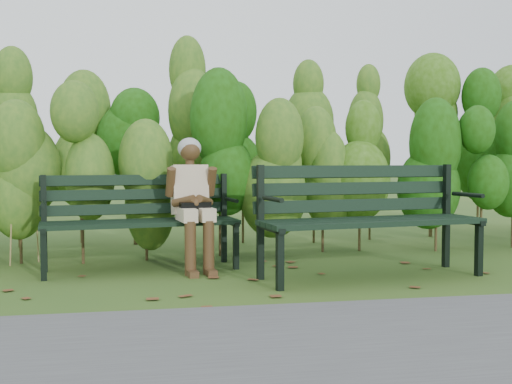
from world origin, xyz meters
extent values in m
plane|color=#30521E|center=(0.00, 0.00, 0.00)|extent=(80.00, 80.00, 0.00)
cube|color=#474749|center=(0.00, -2.20, 0.01)|extent=(60.00, 2.50, 0.01)
cylinder|color=#47381E|center=(-2.14, 1.30, 0.40)|extent=(0.03, 0.03, 0.80)
ellipsoid|color=#325C0D|center=(-2.14, 1.30, 1.04)|extent=(0.64, 0.64, 1.44)
cylinder|color=#47381E|center=(-1.53, 1.30, 0.40)|extent=(0.03, 0.03, 0.80)
ellipsoid|color=#325C0D|center=(-1.53, 1.30, 1.04)|extent=(0.64, 0.64, 1.44)
cylinder|color=#47381E|center=(-0.92, 1.30, 0.40)|extent=(0.03, 0.03, 0.80)
ellipsoid|color=#325C0D|center=(-0.92, 1.30, 1.04)|extent=(0.64, 0.64, 1.44)
cylinder|color=#47381E|center=(-0.31, 1.30, 0.40)|extent=(0.03, 0.03, 0.80)
ellipsoid|color=#325C0D|center=(-0.31, 1.30, 1.04)|extent=(0.64, 0.64, 1.44)
cylinder|color=#47381E|center=(0.31, 1.30, 0.40)|extent=(0.03, 0.03, 0.80)
ellipsoid|color=#325C0D|center=(0.31, 1.30, 1.04)|extent=(0.64, 0.64, 1.44)
cylinder|color=#47381E|center=(0.92, 1.30, 0.40)|extent=(0.03, 0.03, 0.80)
ellipsoid|color=#325C0D|center=(0.92, 1.30, 1.04)|extent=(0.64, 0.64, 1.44)
cylinder|color=#47381E|center=(1.53, 1.30, 0.40)|extent=(0.03, 0.03, 0.80)
ellipsoid|color=#325C0D|center=(1.53, 1.30, 1.04)|extent=(0.64, 0.64, 1.44)
cylinder|color=#47381E|center=(2.14, 1.30, 0.40)|extent=(0.03, 0.03, 0.80)
ellipsoid|color=#325C0D|center=(2.14, 1.30, 1.04)|extent=(0.64, 0.64, 1.44)
cylinder|color=#47381E|center=(2.75, 1.30, 0.40)|extent=(0.03, 0.03, 0.80)
ellipsoid|color=#325C0D|center=(2.75, 1.30, 1.04)|extent=(0.64, 0.64, 1.44)
cylinder|color=#47381E|center=(-1.92, 2.30, 0.55)|extent=(0.04, 0.04, 1.10)
ellipsoid|color=#1C4509|center=(-1.92, 2.30, 1.43)|extent=(0.70, 0.70, 1.98)
cylinder|color=#47381E|center=(-1.15, 2.30, 0.55)|extent=(0.04, 0.04, 1.10)
ellipsoid|color=#1C4509|center=(-1.15, 2.30, 1.43)|extent=(0.70, 0.70, 1.98)
cylinder|color=#47381E|center=(-0.38, 2.30, 0.55)|extent=(0.04, 0.04, 1.10)
ellipsoid|color=#1C4509|center=(-0.38, 2.30, 1.43)|extent=(0.70, 0.70, 1.98)
cylinder|color=#47381E|center=(0.38, 2.30, 0.55)|extent=(0.04, 0.04, 1.10)
ellipsoid|color=#1C4509|center=(0.38, 2.30, 1.43)|extent=(0.70, 0.70, 1.98)
cylinder|color=#47381E|center=(1.15, 2.30, 0.55)|extent=(0.04, 0.04, 1.10)
ellipsoid|color=#1C4509|center=(1.15, 2.30, 1.43)|extent=(0.70, 0.70, 1.98)
cylinder|color=#47381E|center=(1.92, 2.30, 0.55)|extent=(0.04, 0.04, 1.10)
ellipsoid|color=#1C4509|center=(1.92, 2.30, 1.43)|extent=(0.70, 0.70, 1.98)
cylinder|color=#47381E|center=(2.69, 2.30, 0.55)|extent=(0.04, 0.04, 1.10)
ellipsoid|color=#1C4509|center=(2.69, 2.30, 1.43)|extent=(0.70, 0.70, 1.98)
cylinder|color=#47381E|center=(3.46, 2.30, 0.55)|extent=(0.04, 0.04, 1.10)
ellipsoid|color=#1C4509|center=(3.46, 2.30, 1.43)|extent=(0.70, 0.70, 1.98)
cube|color=brown|center=(-0.78, -1.15, 0.00)|extent=(0.11, 0.10, 0.01)
cube|color=brown|center=(-1.21, 0.58, 0.00)|extent=(0.11, 0.11, 0.01)
cube|color=brown|center=(-1.68, 0.66, 0.00)|extent=(0.10, 0.11, 0.01)
cube|color=brown|center=(1.56, 0.37, 0.00)|extent=(0.11, 0.11, 0.01)
cube|color=brown|center=(1.05, 0.69, 0.00)|extent=(0.11, 0.11, 0.01)
cube|color=brown|center=(0.61, 0.60, 0.00)|extent=(0.11, 0.10, 0.01)
cube|color=brown|center=(-0.01, 0.70, 0.00)|extent=(0.08, 0.10, 0.01)
cube|color=brown|center=(2.80, 0.86, 0.00)|extent=(0.11, 0.11, 0.01)
cube|color=brown|center=(0.62, -0.60, 0.00)|extent=(0.11, 0.11, 0.01)
cube|color=brown|center=(1.26, 0.61, 0.00)|extent=(0.09, 0.08, 0.01)
cube|color=brown|center=(-1.93, -0.85, 0.00)|extent=(0.11, 0.09, 0.01)
cube|color=brown|center=(-0.13, 0.70, 0.00)|extent=(0.11, 0.11, 0.01)
cube|color=brown|center=(0.68, 0.65, 0.00)|extent=(0.10, 0.11, 0.01)
cube|color=brown|center=(0.17, -0.58, 0.00)|extent=(0.11, 0.10, 0.01)
cube|color=brown|center=(0.99, 0.74, 0.00)|extent=(0.11, 0.11, 0.01)
cube|color=brown|center=(-1.78, 0.45, 0.00)|extent=(0.11, 0.11, 0.01)
cube|color=brown|center=(-2.12, 0.17, 0.00)|extent=(0.09, 0.07, 0.01)
cube|color=brown|center=(-0.70, -0.86, 0.00)|extent=(0.11, 0.11, 0.01)
cube|color=black|center=(-1.02, 0.45, 0.45)|extent=(1.81, 0.36, 0.04)
cube|color=black|center=(-1.03, 0.58, 0.45)|extent=(1.81, 0.36, 0.04)
cube|color=black|center=(-1.05, 0.70, 0.45)|extent=(1.81, 0.36, 0.04)
cube|color=black|center=(-1.07, 0.83, 0.45)|extent=(1.81, 0.36, 0.04)
cube|color=black|center=(-1.08, 0.92, 0.56)|extent=(1.80, 0.31, 0.11)
cube|color=black|center=(-1.08, 0.93, 0.71)|extent=(1.80, 0.31, 0.11)
cube|color=black|center=(-1.09, 0.95, 0.85)|extent=(1.80, 0.31, 0.11)
cube|color=black|center=(-1.87, 0.32, 0.23)|extent=(0.06, 0.06, 0.45)
cube|color=black|center=(-1.93, 0.75, 0.45)|extent=(0.06, 0.06, 0.91)
cube|color=black|center=(-1.90, 0.52, 0.43)|extent=(0.12, 0.51, 0.04)
cylinder|color=black|center=(-1.89, 0.47, 0.66)|extent=(0.09, 0.38, 0.04)
cube|color=black|center=(-0.16, 0.56, 0.23)|extent=(0.06, 0.06, 0.45)
cube|color=black|center=(-0.22, 0.99, 0.45)|extent=(0.06, 0.06, 0.91)
cube|color=black|center=(-0.18, 0.76, 0.43)|extent=(0.12, 0.51, 0.04)
cylinder|color=black|center=(-0.18, 0.71, 0.66)|extent=(0.09, 0.38, 0.04)
cube|color=black|center=(1.00, -0.28, 0.50)|extent=(2.00, 0.41, 0.04)
cube|color=black|center=(0.98, -0.14, 0.50)|extent=(2.00, 0.41, 0.04)
cube|color=black|center=(0.96, -0.01, 0.50)|extent=(2.00, 0.41, 0.04)
cube|color=black|center=(0.94, 0.13, 0.50)|extent=(2.00, 0.41, 0.04)
cube|color=black|center=(0.92, 0.23, 0.62)|extent=(1.99, 0.35, 0.12)
cube|color=black|center=(0.92, 0.25, 0.78)|extent=(1.99, 0.35, 0.12)
cube|color=black|center=(0.92, 0.27, 0.94)|extent=(1.99, 0.35, 0.12)
cube|color=black|center=(0.05, -0.43, 0.25)|extent=(0.06, 0.06, 0.50)
cube|color=black|center=(-0.02, 0.04, 0.50)|extent=(0.06, 0.06, 1.00)
cube|color=black|center=(0.02, -0.21, 0.48)|extent=(0.14, 0.56, 0.04)
cylinder|color=black|center=(0.03, -0.27, 0.72)|extent=(0.10, 0.42, 0.04)
cube|color=black|center=(1.95, -0.16, 0.25)|extent=(0.06, 0.06, 0.50)
cube|color=black|center=(1.88, 0.32, 0.50)|extent=(0.06, 0.06, 1.00)
cube|color=black|center=(1.92, 0.06, 0.48)|extent=(0.14, 0.56, 0.04)
cylinder|color=black|center=(1.92, 0.01, 0.72)|extent=(0.10, 0.42, 0.04)
cube|color=beige|center=(-0.63, 0.50, 0.54)|extent=(0.19, 0.41, 0.12)
cube|color=beige|center=(-0.46, 0.52, 0.54)|extent=(0.19, 0.41, 0.12)
cylinder|color=#483019|center=(-0.61, 0.34, 0.25)|extent=(0.12, 0.12, 0.49)
cylinder|color=#483019|center=(-0.44, 0.36, 0.25)|extent=(0.12, 0.12, 0.49)
cube|color=#483019|center=(-0.60, 0.26, 0.03)|extent=(0.11, 0.20, 0.06)
cube|color=#483019|center=(-0.43, 0.29, 0.03)|extent=(0.11, 0.20, 0.06)
cube|color=beige|center=(-0.58, 0.76, 0.76)|extent=(0.37, 0.28, 0.49)
cylinder|color=#483019|center=(-0.58, 0.74, 1.01)|extent=(0.09, 0.09, 0.09)
sphere|color=#483019|center=(-0.58, 0.73, 1.13)|extent=(0.20, 0.20, 0.20)
ellipsoid|color=gray|center=(-0.58, 0.76, 1.16)|extent=(0.23, 0.22, 0.21)
cylinder|color=#483019|center=(-0.77, 0.66, 0.84)|extent=(0.11, 0.21, 0.29)
cylinder|color=#483019|center=(-0.37, 0.72, 0.84)|extent=(0.11, 0.21, 0.29)
cylinder|color=#483019|center=(-0.65, 0.55, 0.66)|extent=(0.24, 0.23, 0.12)
cylinder|color=#483019|center=(-0.45, 0.58, 0.66)|extent=(0.19, 0.26, 0.12)
sphere|color=#483019|center=(-0.54, 0.51, 0.64)|extent=(0.10, 0.10, 0.10)
cube|color=black|center=(-0.55, 0.52, 0.58)|extent=(0.30, 0.15, 0.15)
camera|label=1|loc=(-0.99, -5.06, 1.04)|focal=42.00mm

